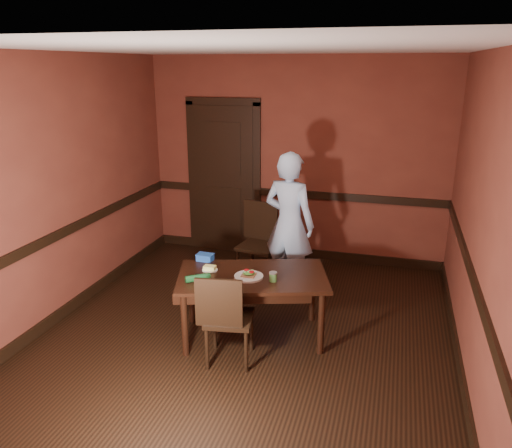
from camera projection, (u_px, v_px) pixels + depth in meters
The scene contains 22 objects.
floor at pixel (246, 334), 4.98m from camera, with size 4.00×4.50×0.01m, color black.
ceiling at pixel (244, 48), 4.16m from camera, with size 4.00×4.50×0.01m, color silver.
wall_back at pixel (295, 161), 6.63m from camera, with size 4.00×0.02×2.70m, color maroon.
wall_front at pixel (114, 319), 2.51m from camera, with size 4.00×0.02×2.70m, color maroon.
wall_left at pixel (59, 190), 5.09m from camera, with size 0.02×4.50×2.70m, color maroon.
wall_right at pixel (481, 222), 4.05m from camera, with size 0.02×4.50×2.70m, color maroon.
dado_back at pixel (294, 194), 6.75m from camera, with size 4.00×0.03×0.10m, color black.
dado_left at pixel (65, 231), 5.23m from camera, with size 0.03×4.50×0.10m, color black.
dado_right at pixel (471, 273), 4.19m from camera, with size 0.03×4.50×0.10m, color black.
baseboard_back at pixel (293, 252), 7.01m from camera, with size 4.00×0.03×0.12m, color black.
baseboard_left at pixel (74, 304), 5.48m from camera, with size 0.03×4.50×0.12m, color black.
baseboard_right at pixel (459, 360), 4.44m from camera, with size 0.03×4.50×0.12m, color black.
door at pixel (224, 176), 6.94m from camera, with size 1.05×0.07×2.20m.
dining_table at pixel (253, 306), 4.85m from camera, with size 1.41×0.79×0.66m, color black.
chair_far at pixel (259, 245), 6.04m from camera, with size 0.45×0.45×0.97m, color black, non-canonical shape.
chair_near at pixel (229, 317), 4.43m from camera, with size 0.41×0.41×0.87m, color black, non-canonical shape.
person at pixel (289, 224), 5.69m from camera, with size 0.61×0.40×1.67m, color #ADCBEB.
sandwich_plate at pixel (249, 275), 4.68m from camera, with size 0.28×0.28×0.07m.
sauce_jar at pixel (273, 277), 4.60m from camera, with size 0.08×0.08×0.09m.
cheese_saucer at pixel (210, 269), 4.84m from camera, with size 0.15×0.15×0.05m.
food_tub at pixel (205, 257), 5.08m from camera, with size 0.17×0.12×0.07m.
wrapped_veg at pixel (198, 278), 4.60m from camera, with size 0.07×0.07×0.23m, color #123E1B.
Camera 1 is at (1.31, -4.21, 2.57)m, focal length 35.00 mm.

